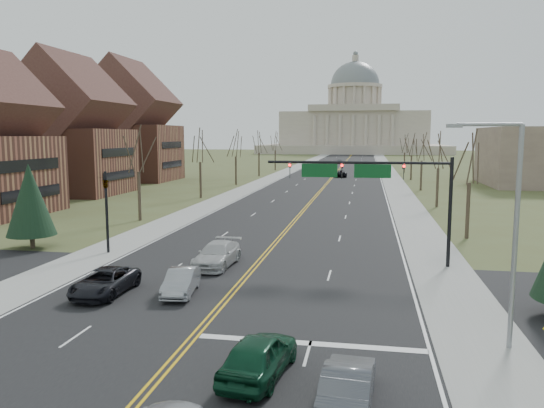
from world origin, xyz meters
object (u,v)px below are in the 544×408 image
at_px(car_sb_outer_lead, 105,282).
at_px(car_sb_inner_second, 217,255).
at_px(car_nb_inner_lead, 259,355).
at_px(car_far_sb, 340,161).
at_px(car_sb_inner_lead, 181,282).
at_px(signal_left, 106,203).
at_px(car_far_nb, 341,173).
at_px(signal_mast, 371,178).
at_px(street_light, 509,221).
at_px(car_nb_outer_lead, 348,384).

xyz_separation_m(car_sb_outer_lead, car_sb_inner_second, (4.24, 7.10, 0.09)).
relative_size(car_nb_inner_lead, car_far_sb, 1.11).
bearing_deg(car_sb_outer_lead, car_sb_inner_second, 59.41).
height_order(car_sb_inner_lead, car_sb_outer_lead, car_sb_outer_lead).
distance_m(signal_left, car_sb_inner_lead, 12.86).
bearing_deg(car_nb_inner_lead, car_far_nb, -81.04).
distance_m(car_sb_inner_lead, car_sb_inner_second, 6.31).
distance_m(car_sb_inner_lead, car_far_nb, 84.55).
distance_m(signal_mast, car_far_sb, 128.47).
xyz_separation_m(street_light, car_sb_inner_second, (-15.20, 10.97, -4.44)).
height_order(signal_mast, signal_left, signal_mast).
xyz_separation_m(car_sb_outer_lead, car_far_sb, (5.38, 137.70, 0.02)).
height_order(signal_mast, car_far_sb, signal_mast).
height_order(car_sb_inner_lead, car_far_sb, car_far_sb).
relative_size(car_sb_inner_lead, car_far_sb, 0.99).
bearing_deg(car_sb_inner_second, car_far_nb, 89.68).
bearing_deg(car_nb_outer_lead, car_sb_inner_lead, -44.65).
xyz_separation_m(car_nb_outer_lead, car_sb_inner_second, (-9.18, 16.82, 0.06)).
bearing_deg(car_sb_inner_lead, signal_left, 127.10).
distance_m(street_light, car_nb_outer_lead, 9.52).
distance_m(street_light, car_nb_inner_lead, 11.11).
relative_size(signal_mast, street_light, 1.34).
bearing_deg(street_light, car_sb_inner_lead, 163.15).
relative_size(street_light, car_far_nb, 1.78).
xyz_separation_m(car_sb_inner_lead, car_sb_outer_lead, (-4.04, -0.79, 0.01)).
distance_m(signal_left, car_sb_inner_second, 9.83).
relative_size(signal_left, car_nb_outer_lead, 1.38).
distance_m(car_nb_outer_lead, car_sb_inner_lead, 14.09).
relative_size(street_light, car_sb_inner_second, 1.69).
height_order(car_nb_outer_lead, car_sb_inner_second, car_sb_inner_second).
bearing_deg(car_sb_outer_lead, car_nb_inner_lead, -38.52).
distance_m(car_sb_outer_lead, car_sb_inner_second, 8.27).
distance_m(car_nb_inner_lead, car_far_nb, 93.45).
bearing_deg(car_far_sb, car_nb_outer_lead, -89.01).
height_order(signal_mast, car_nb_outer_lead, signal_mast).
relative_size(signal_mast, car_far_nb, 2.37).
xyz_separation_m(car_sb_inner_lead, car_far_nb, (4.32, 84.43, 0.03)).
bearing_deg(street_light, car_far_sb, 95.67).
distance_m(car_nb_inner_lead, car_sb_inner_second, 16.43).
distance_m(signal_mast, signal_left, 19.06).
bearing_deg(signal_left, car_sb_outer_lead, -63.50).
bearing_deg(car_nb_outer_lead, car_far_nb, -83.34).
xyz_separation_m(signal_left, car_sb_outer_lead, (4.80, -9.63, -3.01)).
height_order(car_nb_outer_lead, car_sb_inner_lead, car_nb_outer_lead).
bearing_deg(car_nb_outer_lead, car_nb_inner_lead, -21.62).
relative_size(signal_left, car_sb_outer_lead, 1.21).
bearing_deg(car_sb_inner_second, car_nb_outer_lead, -58.66).
bearing_deg(signal_left, signal_mast, -0.00).
bearing_deg(car_far_sb, car_sb_outer_lead, -94.37).
xyz_separation_m(car_nb_outer_lead, car_sb_inner_lead, (-9.38, 10.51, -0.04)).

